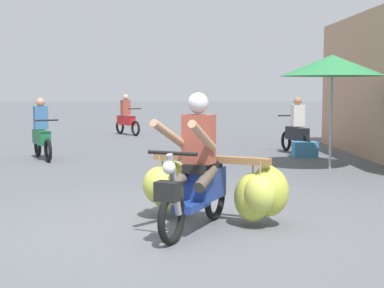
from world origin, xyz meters
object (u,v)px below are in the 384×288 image
(market_umbrella_near_shop, at_px, (332,66))
(motorbike_main_loaded, at_px, (210,185))
(motorbike_distant_ahead_left, at_px, (126,118))
(motorbike_distant_far_ahead, at_px, (42,134))
(motorbike_distant_ahead_right, at_px, (297,131))
(produce_crate, at_px, (305,149))

(market_umbrella_near_shop, bearing_deg, motorbike_main_loaded, -121.45)
(motorbike_distant_ahead_left, distance_m, market_umbrella_near_shop, 9.68)
(motorbike_distant_far_ahead, relative_size, market_umbrella_near_shop, 0.66)
(motorbike_distant_ahead_left, height_order, motorbike_distant_ahead_right, same)
(motorbike_distant_ahead_right, xyz_separation_m, produce_crate, (0.06, -0.61, -0.39))
(motorbike_distant_far_ahead, bearing_deg, motorbike_distant_ahead_right, 7.38)
(motorbike_distant_far_ahead, height_order, produce_crate, motorbike_distant_far_ahead)
(motorbike_distant_ahead_left, xyz_separation_m, produce_crate, (4.71, -6.36, -0.39))
(motorbike_main_loaded, relative_size, motorbike_distant_far_ahead, 1.33)
(motorbike_distant_ahead_right, relative_size, market_umbrella_near_shop, 0.70)
(motorbike_distant_ahead_left, xyz_separation_m, motorbike_distant_far_ahead, (-1.40, -6.54, 0.00))
(motorbike_distant_far_ahead, bearing_deg, produce_crate, 1.67)
(produce_crate, bearing_deg, motorbike_distant_ahead_right, 95.95)
(motorbike_distant_ahead_right, relative_size, produce_crate, 2.86)
(produce_crate, bearing_deg, motorbike_main_loaded, -112.72)
(produce_crate, bearing_deg, motorbike_distant_ahead_left, 126.51)
(motorbike_distant_far_ahead, bearing_deg, market_umbrella_near_shop, -15.90)
(motorbike_main_loaded, bearing_deg, motorbike_distant_ahead_right, 69.52)
(motorbike_main_loaded, relative_size, market_umbrella_near_shop, 0.87)
(motorbike_main_loaded, bearing_deg, motorbike_distant_ahead_left, 99.04)
(motorbike_distant_ahead_right, height_order, market_umbrella_near_shop, market_umbrella_near_shop)
(motorbike_main_loaded, relative_size, motorbike_distant_ahead_left, 1.43)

